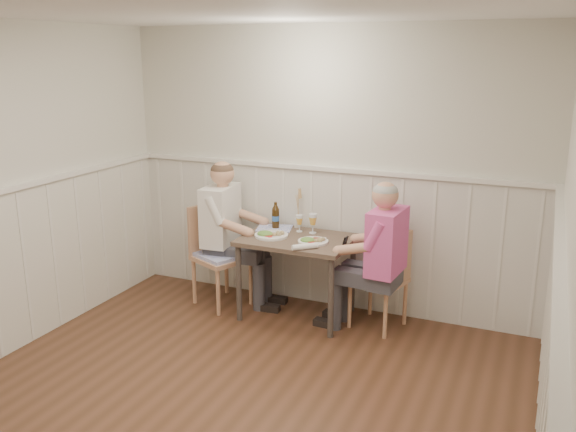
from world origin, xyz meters
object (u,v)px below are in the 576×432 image
(chair_right, at_px, (384,277))
(beer_bottle, at_px, (276,217))
(chair_left, at_px, (218,251))
(man_in_pink, at_px, (381,271))
(dining_table, at_px, (297,248))
(diner_cream, at_px, (225,243))
(grass_vase, at_px, (297,209))

(chair_right, relative_size, beer_bottle, 3.47)
(chair_left, bearing_deg, beer_bottle, 21.89)
(chair_right, height_order, man_in_pink, man_in_pink)
(dining_table, relative_size, man_in_pink, 0.71)
(dining_table, height_order, diner_cream, diner_cream)
(man_in_pink, relative_size, beer_bottle, 5.40)
(diner_cream, bearing_deg, dining_table, -3.86)
(beer_bottle, bearing_deg, dining_table, -34.02)
(chair_left, distance_m, beer_bottle, 0.65)
(diner_cream, bearing_deg, chair_right, 0.44)
(dining_table, xyz_separation_m, grass_vase, (-0.13, 0.31, 0.28))
(dining_table, bearing_deg, man_in_pink, -4.05)
(beer_bottle, bearing_deg, chair_left, -158.11)
(man_in_pink, distance_m, beer_bottle, 1.16)
(chair_right, relative_size, grass_vase, 2.18)
(beer_bottle, bearing_deg, grass_vase, 31.75)
(chair_left, bearing_deg, grass_vase, 24.52)
(dining_table, relative_size, diner_cream, 0.69)
(man_in_pink, distance_m, diner_cream, 1.56)
(dining_table, bearing_deg, chair_left, -179.81)
(dining_table, height_order, man_in_pink, man_in_pink)
(chair_right, height_order, diner_cream, diner_cream)
(chair_right, height_order, beer_bottle, beer_bottle)
(beer_bottle, bearing_deg, diner_cream, -161.66)
(dining_table, distance_m, man_in_pink, 0.80)
(chair_right, xyz_separation_m, man_in_pink, (-0.00, -0.12, 0.10))
(dining_table, xyz_separation_m, chair_left, (-0.82, -0.00, -0.13))
(dining_table, relative_size, beer_bottle, 3.86)
(grass_vase, bearing_deg, beer_bottle, -148.25)
(man_in_pink, height_order, diner_cream, diner_cream)
(grass_vase, bearing_deg, diner_cream, -157.72)
(chair_right, relative_size, man_in_pink, 0.64)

